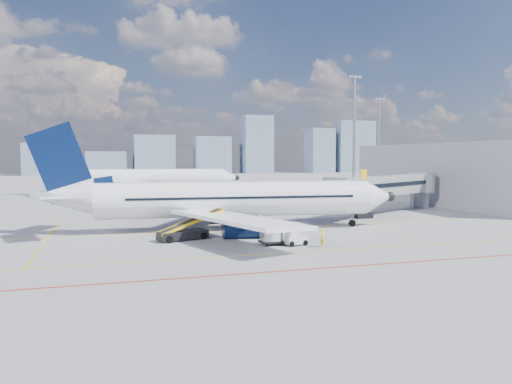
{
  "coord_description": "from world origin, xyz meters",
  "views": [
    {
      "loc": [
        -14.64,
        -43.61,
        7.78
      ],
      "look_at": [
        1.17,
        8.08,
        4.0
      ],
      "focal_mm": 35.0,
      "sensor_mm": 36.0,
      "label": 1
    }
  ],
  "objects_px": {
    "main_aircraft": "(221,200)",
    "baggage_tug": "(294,238)",
    "belt_loader": "(184,232)",
    "cargo_dolly": "(279,233)",
    "second_aircraft": "(141,179)",
    "ramp_worker": "(322,238)"
  },
  "relations": [
    {
      "from": "belt_loader",
      "to": "main_aircraft",
      "type": "bearing_deg",
      "value": 27.84
    },
    {
      "from": "belt_loader",
      "to": "ramp_worker",
      "type": "xyz_separation_m",
      "value": [
        10.91,
        -7.11,
        0.06
      ]
    },
    {
      "from": "main_aircraft",
      "to": "cargo_dolly",
      "type": "xyz_separation_m",
      "value": [
        2.95,
        -10.13,
        -2.18
      ]
    },
    {
      "from": "baggage_tug",
      "to": "belt_loader",
      "type": "height_order",
      "value": "belt_loader"
    },
    {
      "from": "main_aircraft",
      "to": "baggage_tug",
      "type": "xyz_separation_m",
      "value": [
        4.1,
        -10.94,
        -2.57
      ]
    },
    {
      "from": "baggage_tug",
      "to": "cargo_dolly",
      "type": "bearing_deg",
      "value": 133.72
    },
    {
      "from": "second_aircraft",
      "to": "baggage_tug",
      "type": "distance_m",
      "value": 67.2
    },
    {
      "from": "ramp_worker",
      "to": "main_aircraft",
      "type": "bearing_deg",
      "value": 54.49
    },
    {
      "from": "main_aircraft",
      "to": "baggage_tug",
      "type": "height_order",
      "value": "main_aircraft"
    },
    {
      "from": "main_aircraft",
      "to": "belt_loader",
      "type": "height_order",
      "value": "main_aircraft"
    },
    {
      "from": "main_aircraft",
      "to": "ramp_worker",
      "type": "height_order",
      "value": "main_aircraft"
    },
    {
      "from": "cargo_dolly",
      "to": "baggage_tug",
      "type": "bearing_deg",
      "value": -35.06
    },
    {
      "from": "main_aircraft",
      "to": "second_aircraft",
      "type": "xyz_separation_m",
      "value": [
        -4.4,
        55.67,
        -0.0
      ]
    },
    {
      "from": "cargo_dolly",
      "to": "second_aircraft",
      "type": "bearing_deg",
      "value": 96.63
    },
    {
      "from": "second_aircraft",
      "to": "belt_loader",
      "type": "relative_size",
      "value": 6.07
    },
    {
      "from": "ramp_worker",
      "to": "baggage_tug",
      "type": "bearing_deg",
      "value": 84.87
    },
    {
      "from": "second_aircraft",
      "to": "baggage_tug",
      "type": "height_order",
      "value": "second_aircraft"
    },
    {
      "from": "belt_loader",
      "to": "baggage_tug",
      "type": "bearing_deg",
      "value": -52.74
    },
    {
      "from": "cargo_dolly",
      "to": "belt_loader",
      "type": "bearing_deg",
      "value": 147.46
    },
    {
      "from": "baggage_tug",
      "to": "cargo_dolly",
      "type": "height_order",
      "value": "cargo_dolly"
    },
    {
      "from": "cargo_dolly",
      "to": "main_aircraft",
      "type": "bearing_deg",
      "value": 106.5
    },
    {
      "from": "main_aircraft",
      "to": "cargo_dolly",
      "type": "distance_m",
      "value": 10.78
    }
  ]
}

